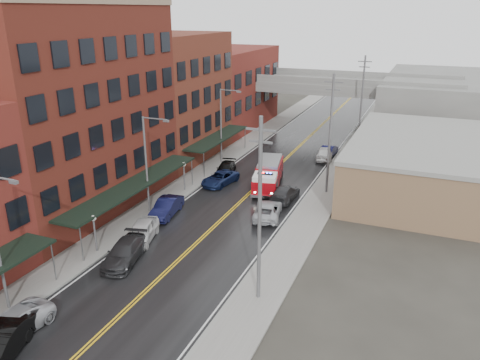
% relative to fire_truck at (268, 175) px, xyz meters
% --- Properties ---
extents(road, '(11.00, 160.00, 0.02)m').
position_rel_fire_truck_xyz_m(road, '(-1.23, -4.13, -1.48)').
color(road, black).
rests_on(road, ground).
extents(sidewalk_left, '(3.00, 160.00, 0.15)m').
position_rel_fire_truck_xyz_m(sidewalk_left, '(-8.53, -4.13, -1.41)').
color(sidewalk_left, slate).
rests_on(sidewalk_left, ground).
extents(sidewalk_right, '(3.00, 160.00, 0.15)m').
position_rel_fire_truck_xyz_m(sidewalk_right, '(6.07, -4.13, -1.41)').
color(sidewalk_right, slate).
rests_on(sidewalk_right, ground).
extents(curb_left, '(0.30, 160.00, 0.15)m').
position_rel_fire_truck_xyz_m(curb_left, '(-6.88, -4.13, -1.41)').
color(curb_left, gray).
rests_on(curb_left, ground).
extents(curb_right, '(0.30, 160.00, 0.15)m').
position_rel_fire_truck_xyz_m(curb_right, '(4.42, -4.13, -1.41)').
color(curb_right, gray).
rests_on(curb_right, ground).
extents(brick_building_b, '(9.00, 20.00, 18.00)m').
position_rel_fire_truck_xyz_m(brick_building_b, '(-14.53, -11.13, 7.51)').
color(brick_building_b, '#592217').
rests_on(brick_building_b, ground).
extents(brick_building_c, '(9.00, 15.00, 15.00)m').
position_rel_fire_truck_xyz_m(brick_building_c, '(-14.53, 6.37, 6.01)').
color(brick_building_c, maroon).
rests_on(brick_building_c, ground).
extents(brick_building_far, '(9.00, 20.00, 12.00)m').
position_rel_fire_truck_xyz_m(brick_building_far, '(-14.53, 23.87, 4.51)').
color(brick_building_far, maroon).
rests_on(brick_building_far, ground).
extents(tan_building, '(14.00, 22.00, 5.00)m').
position_rel_fire_truck_xyz_m(tan_building, '(14.77, 5.87, 1.01)').
color(tan_building, '#806045').
rests_on(tan_building, ground).
extents(right_far_block, '(18.00, 30.00, 8.00)m').
position_rel_fire_truck_xyz_m(right_far_block, '(16.77, 35.87, 2.51)').
color(right_far_block, slate).
rests_on(right_far_block, ground).
extents(awning_1, '(2.60, 18.00, 3.09)m').
position_rel_fire_truck_xyz_m(awning_1, '(-8.72, -11.13, 1.50)').
color(awning_1, black).
rests_on(awning_1, ground).
extents(awning_2, '(2.60, 13.00, 3.09)m').
position_rel_fire_truck_xyz_m(awning_2, '(-8.72, 6.37, 1.50)').
color(awning_2, black).
rests_on(awning_2, ground).
extents(globe_lamp_1, '(0.44, 0.44, 3.12)m').
position_rel_fire_truck_xyz_m(globe_lamp_1, '(-7.63, -18.13, 0.82)').
color(globe_lamp_1, '#59595B').
rests_on(globe_lamp_1, ground).
extents(globe_lamp_2, '(0.44, 0.44, 3.12)m').
position_rel_fire_truck_xyz_m(globe_lamp_2, '(-7.63, -4.13, 0.82)').
color(globe_lamp_2, '#59595B').
rests_on(globe_lamp_2, ground).
extents(street_lamp_1, '(2.64, 0.22, 9.00)m').
position_rel_fire_truck_xyz_m(street_lamp_1, '(-7.78, -10.13, 3.70)').
color(street_lamp_1, '#59595B').
rests_on(street_lamp_1, ground).
extents(street_lamp_2, '(2.64, 0.22, 9.00)m').
position_rel_fire_truck_xyz_m(street_lamp_2, '(-7.78, 5.87, 3.70)').
color(street_lamp_2, '#59595B').
rests_on(street_lamp_2, ground).
extents(utility_pole_0, '(1.80, 0.24, 12.00)m').
position_rel_fire_truck_xyz_m(utility_pole_0, '(5.97, -19.13, 4.82)').
color(utility_pole_0, '#59595B').
rests_on(utility_pole_0, ground).
extents(utility_pole_1, '(1.80, 0.24, 12.00)m').
position_rel_fire_truck_xyz_m(utility_pole_1, '(5.97, 0.87, 4.82)').
color(utility_pole_1, '#59595B').
rests_on(utility_pole_1, ground).
extents(utility_pole_2, '(1.80, 0.24, 12.00)m').
position_rel_fire_truck_xyz_m(utility_pole_2, '(5.97, 20.87, 4.82)').
color(utility_pole_2, '#59595B').
rests_on(utility_pole_2, ground).
extents(overpass, '(40.00, 10.00, 7.50)m').
position_rel_fire_truck_xyz_m(overpass, '(-1.23, 27.87, 4.50)').
color(overpass, slate).
rests_on(overpass, ground).
extents(fire_truck, '(4.19, 7.85, 2.75)m').
position_rel_fire_truck_xyz_m(fire_truck, '(0.00, 0.00, 0.00)').
color(fire_truck, '#93060E').
rests_on(fire_truck, ground).
extents(parked_car_left_2, '(2.68, 5.21, 1.41)m').
position_rel_fire_truck_xyz_m(parked_car_left_2, '(-5.81, -27.97, -0.79)').
color(parked_car_left_2, '#AAACB2').
rests_on(parked_car_left_2, ground).
extents(parked_car_left_3, '(3.26, 5.57, 1.52)m').
position_rel_fire_truck_xyz_m(parked_car_left_3, '(-4.83, -18.43, -0.73)').
color(parked_car_left_3, '#272729').
rests_on(parked_car_left_3, ground).
extents(parked_car_left_4, '(3.09, 5.06, 1.61)m').
position_rel_fire_truck_xyz_m(parked_car_left_4, '(-5.54, -15.09, -0.68)').
color(parked_car_left_4, silver).
rests_on(parked_car_left_4, ground).
extents(parked_car_left_5, '(2.27, 4.92, 1.56)m').
position_rel_fire_truck_xyz_m(parked_car_left_5, '(-6.23, -10.06, -0.71)').
color(parked_car_left_5, black).
rests_on(parked_car_left_5, ground).
extents(parked_car_left_6, '(3.07, 5.21, 1.36)m').
position_rel_fire_truck_xyz_m(parked_car_left_6, '(-5.09, -0.93, -0.81)').
color(parked_car_left_6, '#131F47').
rests_on(parked_car_left_6, ground).
extents(parked_car_left_7, '(2.75, 4.84, 1.32)m').
position_rel_fire_truck_xyz_m(parked_car_left_7, '(-5.85, 2.16, -0.83)').
color(parked_car_left_7, black).
rests_on(parked_car_left_7, ground).
extents(parked_car_right_0, '(3.27, 5.32, 1.38)m').
position_rel_fire_truck_xyz_m(parked_car_right_0, '(2.37, -6.97, -0.80)').
color(parked_car_right_0, '#A8ABB0').
rests_on(parked_car_right_0, ground).
extents(parked_car_right_1, '(2.09, 4.94, 1.42)m').
position_rel_fire_truck_xyz_m(parked_car_right_1, '(2.58, -2.52, -0.78)').
color(parked_car_right_1, '#29292B').
rests_on(parked_car_right_1, ground).
extents(parked_car_right_2, '(2.54, 5.04, 1.64)m').
position_rel_fire_truck_xyz_m(parked_car_right_2, '(3.29, 12.07, -0.67)').
color(parked_car_right_2, silver).
rests_on(parked_car_right_2, ground).
extents(parked_car_right_3, '(1.70, 4.41, 1.43)m').
position_rel_fire_truck_xyz_m(parked_car_right_3, '(3.41, 13.79, -0.77)').
color(parked_car_right_3, black).
rests_on(parked_car_right_3, ground).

